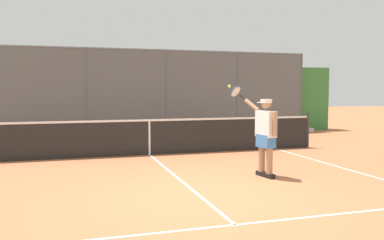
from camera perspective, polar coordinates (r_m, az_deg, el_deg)
ground_plane at (r=6.80m, az=0.89°, el=-10.58°), size 60.00×60.00×0.00m
court_line_markings at (r=5.22m, az=7.00°, el=-15.22°), size 7.65×10.74×0.01m
fence_backdrop at (r=15.58m, az=-9.45°, el=2.77°), size 17.55×1.37×3.27m
tennis_net at (r=10.84m, az=-6.08°, el=-2.37°), size 9.84×0.09×1.07m
tennis_player at (r=8.15m, az=10.34°, el=-1.69°), size 0.65×1.28×1.86m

